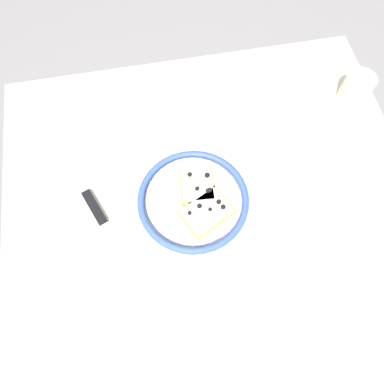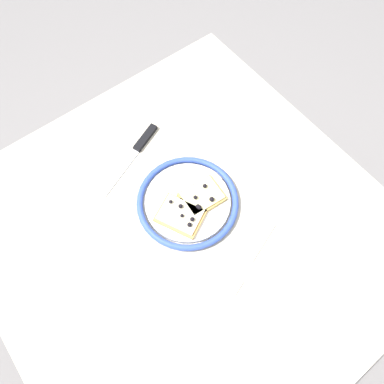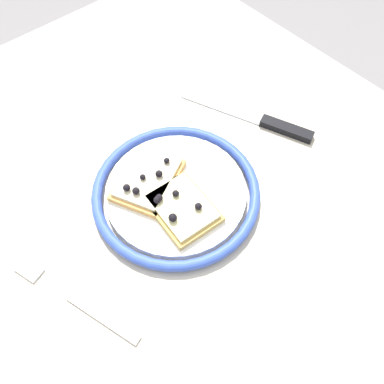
{
  "view_description": "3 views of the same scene",
  "coord_description": "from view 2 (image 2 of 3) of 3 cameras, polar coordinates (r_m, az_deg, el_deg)",
  "views": [
    {
      "loc": [
        0.11,
        0.27,
        1.51
      ],
      "look_at": [
        0.05,
        -0.05,
        0.76
      ],
      "focal_mm": 34.02,
      "sensor_mm": 36.0,
      "label": 1
    },
    {
      "loc": [
        -0.24,
        0.16,
        1.54
      ],
      "look_at": [
        0.05,
        -0.06,
        0.78
      ],
      "focal_mm": 32.85,
      "sensor_mm": 36.0,
      "label": 2
    },
    {
      "loc": [
        -0.14,
        -0.28,
        1.24
      ],
      "look_at": [
        0.05,
        -0.06,
        0.78
      ],
      "focal_mm": 36.1,
      "sensor_mm": 36.0,
      "label": 3
    }
  ],
  "objects": [
    {
      "name": "ground_plane",
      "position": [
        1.57,
        -0.51,
        -14.77
      ],
      "size": [
        6.0,
        6.0,
        0.0
      ],
      "primitive_type": "plane",
      "color": "slate"
    },
    {
      "name": "pizza_slice_near",
      "position": [
        0.85,
        1.66,
        -0.73
      ],
      "size": [
        0.09,
        0.1,
        0.03
      ],
      "color": "tan",
      "rests_on": "plate"
    },
    {
      "name": "plate",
      "position": [
        0.86,
        -0.71,
        -1.56
      ],
      "size": [
        0.25,
        0.25,
        0.02
      ],
      "color": "white",
      "rests_on": "dining_table"
    },
    {
      "name": "knife",
      "position": [
        0.95,
        -8.65,
        7.25
      ],
      "size": [
        0.11,
        0.23,
        0.01
      ],
      "color": "silver",
      "rests_on": "dining_table"
    },
    {
      "name": "fork",
      "position": [
        0.83,
        9.72,
        -10.5
      ],
      "size": [
        0.08,
        0.2,
        0.0
      ],
      "color": "silver",
      "rests_on": "dining_table"
    },
    {
      "name": "dining_table",
      "position": [
        0.93,
        -0.84,
        -7.32
      ],
      "size": [
        0.94,
        0.92,
        0.75
      ],
      "color": "#BCB29E",
      "rests_on": "ground_plane"
    },
    {
      "name": "pizza_slice_far",
      "position": [
        0.83,
        -1.84,
        -3.75
      ],
      "size": [
        0.13,
        0.12,
        0.03
      ],
      "color": "tan",
      "rests_on": "plate"
    }
  ]
}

